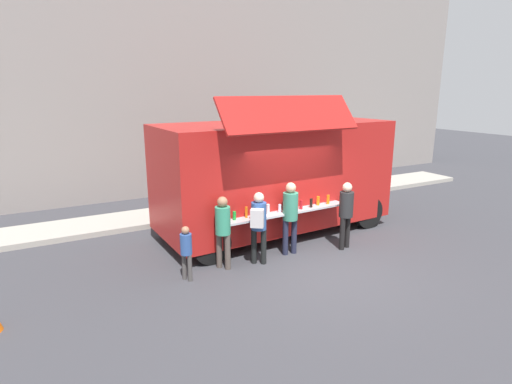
{
  "coord_description": "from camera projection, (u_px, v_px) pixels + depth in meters",
  "views": [
    {
      "loc": [
        -5.28,
        -6.76,
        3.85
      ],
      "look_at": [
        -0.49,
        2.12,
        1.3
      ],
      "focal_mm": 28.77,
      "sensor_mm": 36.0,
      "label": 1
    }
  ],
  "objects": [
    {
      "name": "ground_plane",
      "position": [
        320.0,
        266.0,
        9.14
      ],
      "size": [
        60.0,
        60.0,
        0.0
      ],
      "primitive_type": "plane",
      "color": "#38383D"
    },
    {
      "name": "food_truck_main",
      "position": [
        276.0,
        173.0,
        11.02
      ],
      "size": [
        6.35,
        3.34,
        3.7
      ],
      "rotation": [
        0.0,
        0.0,
        0.04
      ],
      "color": "#B11C19",
      "rests_on": "ground"
    },
    {
      "name": "customer_mid_with_backpack",
      "position": [
        259.0,
        221.0,
        9.02
      ],
      "size": [
        0.49,
        0.53,
        1.66
      ],
      "rotation": [
        0.0,
        0.0,
        0.94
      ],
      "color": "black",
      "rests_on": "ground"
    },
    {
      "name": "customer_extra_browsing",
      "position": [
        346.0,
        210.0,
        9.95
      ],
      "size": [
        0.34,
        0.34,
        1.67
      ],
      "rotation": [
        0.0,
        0.0,
        1.85
      ],
      "color": "black",
      "rests_on": "ground"
    },
    {
      "name": "child_near_queue",
      "position": [
        186.0,
        248.0,
        8.32
      ],
      "size": [
        0.24,
        0.24,
        1.17
      ],
      "rotation": [
        0.0,
        0.0,
        0.51
      ],
      "color": "#484442",
      "rests_on": "ground"
    },
    {
      "name": "customer_rear_waiting",
      "position": [
        223.0,
        226.0,
        8.82
      ],
      "size": [
        0.33,
        0.33,
        1.63
      ],
      "rotation": [
        0.0,
        0.0,
        0.63
      ],
      "color": "#50453E",
      "rests_on": "ground"
    },
    {
      "name": "trash_bin",
      "position": [
        331.0,
        183.0,
        15.04
      ],
      "size": [
        0.6,
        0.6,
        0.94
      ],
      "primitive_type": "cylinder",
      "color": "#2C6238",
      "rests_on": "ground"
    },
    {
      "name": "customer_front_ordering",
      "position": [
        290.0,
        212.0,
        9.6
      ],
      "size": [
        0.37,
        0.36,
        1.75
      ],
      "rotation": [
        0.0,
        0.0,
        1.49
      ],
      "color": "#1F2237",
      "rests_on": "ground"
    },
    {
      "name": "curb_strip",
      "position": [
        109.0,
        224.0,
        11.8
      ],
      "size": [
        28.0,
        1.6,
        0.15
      ],
      "primitive_type": "cube",
      "color": "#9E998E",
      "rests_on": "ground"
    },
    {
      "name": "building_behind",
      "position": [
        107.0,
        44.0,
        14.29
      ],
      "size": [
        32.0,
        2.4,
        10.72
      ],
      "primitive_type": "cube",
      "color": "gray",
      "rests_on": "ground"
    }
  ]
}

